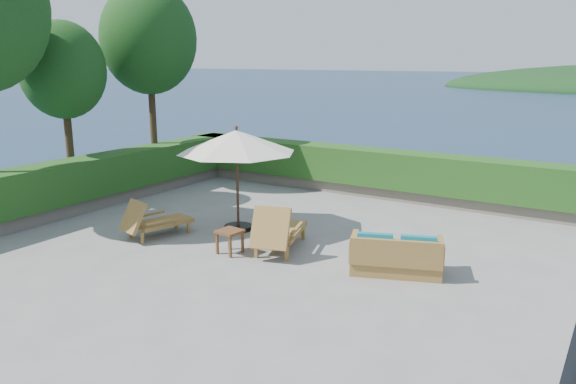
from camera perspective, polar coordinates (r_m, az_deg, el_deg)
The scene contains 14 objects.
ground at distance 11.72m, azimuth -3.33°, elevation -5.82°, with size 12.00×12.00×0.00m, color gray.
foundation at distance 12.32m, azimuth -3.23°, elevation -12.65°, with size 12.00×12.00×3.00m, color #575045.
ocean at distance 13.02m, azimuth -3.15°, elevation -18.39°, with size 600.00×600.00×0.00m, color #162445.
planter_wall_far at distance 16.38m, azimuth 8.03°, elevation 0.30°, with size 12.00×0.60×0.36m, color slate.
planter_wall_left at distance 15.47m, azimuth -20.54°, elevation -1.21°, with size 0.60×12.00×0.36m, color slate.
hedge_far at distance 16.25m, azimuth 8.10°, elevation 2.60°, with size 12.40×0.90×1.00m, color #184413.
hedge_left at distance 15.33m, azimuth -20.74°, elevation 1.21°, with size 0.90×12.40×1.00m, color #184413.
tree_mid at distance 15.97m, azimuth -21.90°, elevation 11.36°, with size 2.20×2.20×4.83m.
tree_far at distance 17.43m, azimuth -13.98°, elevation 14.83°, with size 2.80×2.80×6.03m.
patio_umbrella at distance 12.61m, azimuth -5.25°, elevation 5.03°, with size 2.86×2.86×2.41m.
lounge_left at distance 12.74m, azimuth -13.50°, elevation -2.84°, with size 1.02×1.66×0.89m.
lounge_right at distance 11.48m, azimuth -0.97°, elevation -3.92°, with size 1.24×1.96×1.05m.
side_table at distance 11.40m, azimuth -5.95°, elevation -4.30°, with size 0.50×0.50×0.49m.
wicker_loveseat at distance 10.53m, azimuth 10.92°, elevation -6.49°, with size 1.85×1.37×0.82m.
Camera 1 is at (6.43, -9.01, 3.86)m, focal length 35.00 mm.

